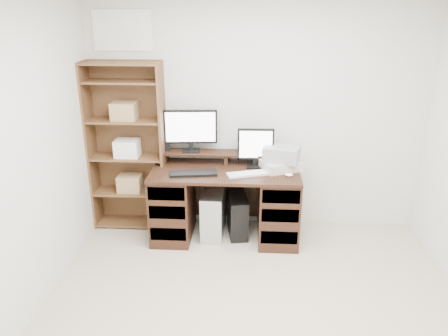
# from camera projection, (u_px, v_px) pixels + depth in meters

# --- Properties ---
(room) EXTENTS (3.54, 4.04, 2.54)m
(room) POSITION_uv_depth(u_px,v_px,m) (258.00, 190.00, 2.70)
(room) COLOR #B6A990
(room) RESTS_ON ground
(desk) EXTENTS (1.50, 0.70, 0.75)m
(desk) POSITION_uv_depth(u_px,v_px,m) (225.00, 202.00, 4.55)
(desk) COLOR black
(desk) RESTS_ON ground
(riser_shelf) EXTENTS (1.40, 0.22, 0.12)m
(riser_shelf) POSITION_uv_depth(u_px,v_px,m) (226.00, 155.00, 4.59)
(riser_shelf) COLOR black
(riser_shelf) RESTS_ON desk
(monitor_wide) EXTENTS (0.56, 0.16, 0.44)m
(monitor_wide) POSITION_uv_depth(u_px,v_px,m) (191.00, 128.00, 4.53)
(monitor_wide) COLOR black
(monitor_wide) RESTS_ON riser_shelf
(monitor_small) EXTENTS (0.37, 0.14, 0.40)m
(monitor_small) POSITION_uv_depth(u_px,v_px,m) (256.00, 146.00, 4.44)
(monitor_small) COLOR black
(monitor_small) RESTS_ON desk
(speaker) EXTENTS (0.09, 0.09, 0.18)m
(speaker) POSITION_uv_depth(u_px,v_px,m) (166.00, 142.00, 4.60)
(speaker) COLOR black
(speaker) RESTS_ON riser_shelf
(keyboard_black) EXTENTS (0.48, 0.22, 0.03)m
(keyboard_black) POSITION_uv_depth(u_px,v_px,m) (194.00, 173.00, 4.30)
(keyboard_black) COLOR black
(keyboard_black) RESTS_ON desk
(keyboard_white) EXTENTS (0.45, 0.25, 0.02)m
(keyboard_white) POSITION_uv_depth(u_px,v_px,m) (249.00, 174.00, 4.29)
(keyboard_white) COLOR silver
(keyboard_white) RESTS_ON desk
(mouse) EXTENTS (0.09, 0.07, 0.03)m
(mouse) POSITION_uv_depth(u_px,v_px,m) (289.00, 175.00, 4.25)
(mouse) COLOR white
(mouse) RESTS_ON desk
(printer) EXTENTS (0.45, 0.41, 0.09)m
(printer) POSITION_uv_depth(u_px,v_px,m) (281.00, 165.00, 4.42)
(printer) COLOR #B5AD9E
(printer) RESTS_ON desk
(basket) EXTENTS (0.39, 0.33, 0.15)m
(basket) POSITION_uv_depth(u_px,v_px,m) (282.00, 154.00, 4.38)
(basket) COLOR gray
(basket) RESTS_ON printer
(tower_silver) EXTENTS (0.24, 0.50, 0.50)m
(tower_silver) POSITION_uv_depth(u_px,v_px,m) (213.00, 213.00, 4.63)
(tower_silver) COLOR #B3B7BB
(tower_silver) RESTS_ON ground
(tower_black) EXTENTS (0.25, 0.46, 0.43)m
(tower_black) POSITION_uv_depth(u_px,v_px,m) (237.00, 215.00, 4.65)
(tower_black) COLOR black
(tower_black) RESTS_ON ground
(bookshelf) EXTENTS (0.80, 0.30, 1.80)m
(bookshelf) POSITION_uv_depth(u_px,v_px,m) (128.00, 146.00, 4.62)
(bookshelf) COLOR brown
(bookshelf) RESTS_ON ground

